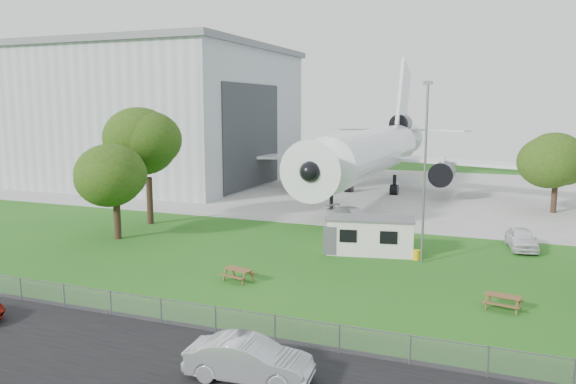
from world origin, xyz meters
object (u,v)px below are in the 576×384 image
(hangar, at_px, (129,114))
(picnic_east, at_px, (502,309))
(airliner, at_px, (374,150))
(picnic_west, at_px, (238,281))
(site_cabin, at_px, (370,235))
(car_centre_sedan, at_px, (249,360))

(hangar, relative_size, picnic_east, 23.89)
(airliner, distance_m, picnic_west, 38.23)
(site_cabin, bearing_deg, airliner, 102.61)
(site_cabin, bearing_deg, car_centre_sedan, -89.94)
(hangar, xyz_separation_m, airliner, (35.97, -0.14, -4.14))
(airliner, bearing_deg, car_centre_sedan, -82.54)
(site_cabin, height_order, car_centre_sedan, site_cabin)
(picnic_east, bearing_deg, picnic_west, -166.19)
(site_cabin, relative_size, picnic_east, 3.86)
(site_cabin, height_order, picnic_west, site_cabin)
(hangar, distance_m, picnic_east, 64.19)
(picnic_west, distance_m, picnic_east, 15.04)
(hangar, bearing_deg, picnic_west, -46.23)
(picnic_west, height_order, car_centre_sedan, car_centre_sedan)
(picnic_east, xyz_separation_m, car_centre_sedan, (-9.05, -11.79, 0.82))
(airliner, height_order, picnic_east, airliner)
(hangar, bearing_deg, site_cabin, -34.11)
(airliner, relative_size, picnic_east, 26.52)
(hangar, xyz_separation_m, picnic_east, (51.42, -37.24, -9.41))
(picnic_west, bearing_deg, site_cabin, 73.19)
(picnic_east, relative_size, car_centre_sedan, 0.36)
(hangar, xyz_separation_m, picnic_west, (36.41, -38.00, -9.41))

